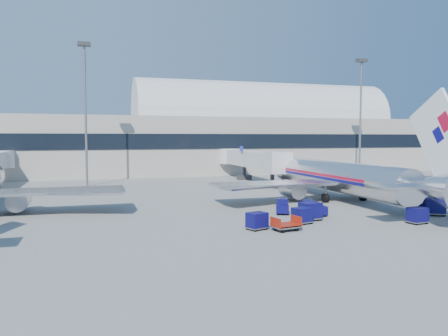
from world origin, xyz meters
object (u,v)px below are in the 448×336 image
object	(u,v)px
barrier_near	(408,197)
airliner_main	(340,177)
barrier_mid	(430,196)
tug_left	(282,207)
cart_solo_near	(418,215)
mast_east	(361,101)
cart_train_b	(302,215)
tug_right	(420,206)
cart_train_a	(310,211)
jetbridge_near	(248,159)
mast_west	(85,93)
cart_solo_far	(434,206)
cart_open_red	(286,226)
tug_lead	(313,209)
cart_train_c	(257,221)

from	to	relation	value
barrier_near	airliner_main	bearing A→B (deg)	162.61
barrier_mid	tug_left	xyz separation A→B (m)	(-22.04, -4.02, 0.28)
airliner_main	barrier_mid	world-z (taller)	airliner_main
cart_solo_near	mast_east	bearing A→B (deg)	53.12
mast_east	cart_train_b	size ratio (longest dim) A/B	11.78
tug_right	cart_train_a	world-z (taller)	cart_train_a
airliner_main	barrier_mid	xyz separation A→B (m)	(11.30, -2.51, -2.48)
jetbridge_near	mast_west	xyz separation A→B (m)	(-27.60, -0.81, 10.86)
barrier_mid	mast_east	bearing A→B (deg)	72.74
barrier_mid	cart_train_b	xyz separation A→B (m)	(-22.52, -9.34, 0.34)
tug_right	mast_west	bearing A→B (deg)	154.65
barrier_mid	cart_solo_near	distance (m)	17.52
cart_train_a	mast_west	bearing A→B (deg)	111.08
cart_solo_near	airliner_main	bearing A→B (deg)	76.25
barrier_mid	cart_solo_far	xyz separation A→B (m)	(-7.88, -9.27, 0.48)
cart_solo_far	mast_east	bearing A→B (deg)	93.84
mast_east	cart_solo_near	world-z (taller)	mast_east
cart_train_a	cart_open_red	distance (m)	5.45
mast_east	cart_open_red	xyz separation A→B (m)	(-33.83, -39.58, -14.37)
mast_east	tug_left	xyz separation A→B (m)	(-30.74, -32.02, -14.06)
jetbridge_near	tug_lead	size ratio (longest dim) A/B	10.44
barrier_mid	cart_solo_far	world-z (taller)	cart_solo_far
airliner_main	tug_left	bearing A→B (deg)	-148.73
jetbridge_near	tug_right	xyz separation A→B (m)	(5.76, -36.10, -3.27)
tug_left	cart_solo_far	xyz separation A→B (m)	(14.16, -5.25, 0.20)
cart_solo_near	cart_solo_far	size ratio (longest dim) A/B	0.75
tug_right	cart_train_c	xyz separation A→B (m)	(-19.35, -3.18, 0.13)
barrier_near	barrier_mid	bearing A→B (deg)	0.00
tug_right	cart_solo_near	size ratio (longest dim) A/B	1.33
cart_train_a	cart_open_red	size ratio (longest dim) A/B	0.88
cart_train_a	cart_train_b	distance (m)	1.99
cart_train_b	cart_solo_far	xyz separation A→B (m)	(14.64, 0.07, 0.14)
jetbridge_near	barrier_near	xyz separation A→B (m)	(10.40, -28.81, -3.48)
airliner_main	cart_train_c	xyz separation A→B (m)	(-15.99, -12.97, -2.14)
mast_west	mast_east	distance (m)	50.00
barrier_mid	cart_train_c	xyz separation A→B (m)	(-27.29, -10.47, 0.33)
mast_west	cart_train_c	world-z (taller)	mast_west
jetbridge_near	tug_lead	bearing A→B (deg)	-99.83
barrier_near	cart_solo_near	world-z (taller)	cart_solo_near
tug_lead	cart_train_b	distance (m)	4.14
mast_west	mast_east	world-z (taller)	same
barrier_mid	tug_left	distance (m)	22.40
cart_train_b	cart_train_c	bearing A→B (deg)	-179.36
barrier_near	cart_train_b	xyz separation A→B (m)	(-19.22, -9.34, 0.34)
airliner_main	cart_open_red	distance (m)	19.90
tug_right	cart_solo_near	distance (m)	6.75
cart_open_red	tug_left	bearing A→B (deg)	57.35
barrier_near	tug_right	xyz separation A→B (m)	(-4.64, -7.29, 0.21)
tug_right	cart_train_a	bearing A→B (deg)	-155.42
barrier_near	cart_solo_far	bearing A→B (deg)	-116.30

